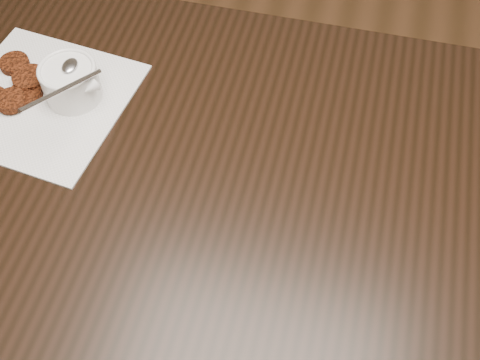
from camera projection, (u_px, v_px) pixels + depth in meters
The scene contains 4 objects.
table at pixel (237, 309), 1.25m from camera, with size 1.48×0.95×0.75m, color black.
napkin at pixel (41, 101), 1.07m from camera, with size 0.30×0.30×0.00m, color silver.
sauce_ramekin at pixel (66, 68), 1.02m from camera, with size 0.13×0.13×0.14m, color silver, non-canonical shape.
patty_cluster at pixel (9, 90), 1.07m from camera, with size 0.20×0.20×0.02m, color maroon, non-canonical shape.
Camera 1 is at (0.10, -0.37, 1.55)m, focal length 44.93 mm.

